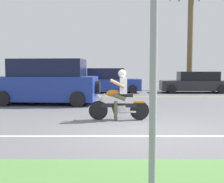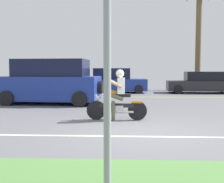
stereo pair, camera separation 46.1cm
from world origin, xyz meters
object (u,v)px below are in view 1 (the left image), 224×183
(suv_nearby, at_px, (47,82))
(parked_car_1, at_px, (107,81))
(parked_car_0, at_px, (25,80))
(motorcyclist, at_px, (119,99))
(motorcyclist_distant, at_px, (27,86))
(parked_car_2, at_px, (194,83))
(street_sign, at_px, (153,40))

(suv_nearby, height_order, parked_car_1, suv_nearby)
(parked_car_0, bearing_deg, motorcyclist, -60.34)
(parked_car_0, relative_size, motorcyclist_distant, 2.84)
(parked_car_2, bearing_deg, street_sign, -107.99)
(suv_nearby, bearing_deg, parked_car_2, 36.05)
(motorcyclist_distant, bearing_deg, parked_car_0, 108.83)
(street_sign, bearing_deg, parked_car_0, 110.54)
(motorcyclist, bearing_deg, motorcyclist_distant, 124.45)
(parked_car_1, bearing_deg, parked_car_0, 168.32)
(motorcyclist, xyz_separation_m, parked_car_1, (-0.49, 10.08, 0.11))
(suv_nearby, relative_size, parked_car_1, 1.12)
(motorcyclist_distant, bearing_deg, suv_nearby, -60.58)
(motorcyclist, height_order, parked_car_1, parked_car_1)
(parked_car_0, height_order, street_sign, street_sign)
(motorcyclist_distant, height_order, street_sign, street_sign)
(motorcyclist_distant, distance_m, street_sign, 14.64)
(parked_car_0, distance_m, parked_car_2, 11.87)
(motorcyclist, bearing_deg, parked_car_0, 119.66)
(motorcyclist, distance_m, parked_car_1, 10.09)
(motorcyclist_distant, xyz_separation_m, street_sign, (5.23, -13.62, 1.18))
(parked_car_2, xyz_separation_m, street_sign, (-5.27, -16.23, 1.08))
(suv_nearby, height_order, parked_car_2, suv_nearby)
(motorcyclist_distant, bearing_deg, parked_car_1, 29.16)
(parked_car_0, xyz_separation_m, motorcyclist_distant, (1.30, -3.82, -0.22))
(motorcyclist, xyz_separation_m, parked_car_0, (-6.44, 11.31, 0.14))
(parked_car_0, relative_size, street_sign, 1.52)
(parked_car_1, height_order, parked_car_2, parked_car_1)
(motorcyclist, relative_size, street_sign, 0.64)
(parked_car_0, xyz_separation_m, parked_car_1, (5.95, -1.23, -0.03))
(motorcyclist, bearing_deg, suv_nearby, 128.55)
(parked_car_1, bearing_deg, motorcyclist_distant, -150.84)
(suv_nearby, xyz_separation_m, parked_car_0, (-3.31, 7.39, -0.18))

